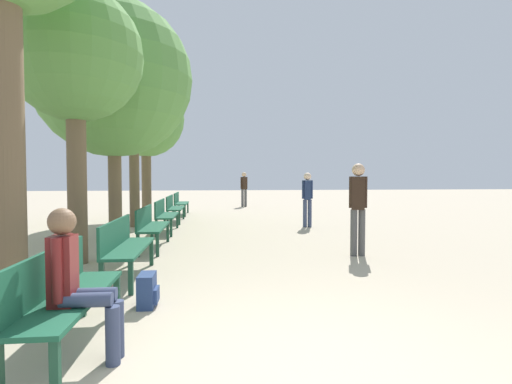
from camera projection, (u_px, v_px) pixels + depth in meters
ground_plane at (295, 380)px, 2.98m from camera, size 80.00×80.00×0.00m
bench_row_0 at (61, 290)px, 3.46m from camera, size 0.45×1.80×0.87m
bench_row_1 at (124, 243)px, 5.90m from camera, size 0.45×1.80×0.87m
bench_row_2 at (150, 224)px, 8.33m from camera, size 0.45×1.80×0.87m
bench_row_3 at (164, 213)px, 10.77m from camera, size 0.45×1.80×0.87m
bench_row_4 at (173, 206)px, 13.20m from camera, size 0.45×1.80×0.87m
bench_row_5 at (179, 201)px, 15.64m from camera, size 0.45×1.80×0.87m
tree_row_1 at (75, 57)px, 6.81m from camera, size 2.29×2.29×4.75m
tree_row_2 at (113, 79)px, 9.45m from camera, size 3.70×3.70×5.68m
tree_row_3 at (133, 94)px, 11.81m from camera, size 2.73×2.73×5.35m
tree_row_4 at (146, 120)px, 13.98m from camera, size 2.67×2.67×4.88m
person_seated at (78, 280)px, 3.23m from camera, size 0.57×0.32×1.27m
backpack at (147, 290)px, 4.65m from camera, size 0.22×0.36×0.38m
pedestrian_near at (358, 203)px, 7.58m from camera, size 0.36×0.27×1.76m
pedestrian_mid at (244, 187)px, 19.78m from camera, size 0.35×0.30×1.72m
pedestrian_far at (307, 196)px, 11.88m from camera, size 0.33×0.25×1.62m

